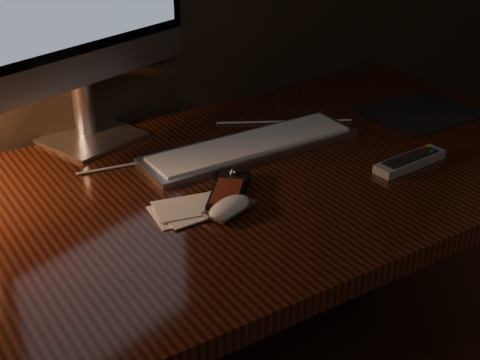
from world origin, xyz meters
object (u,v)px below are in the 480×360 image
desk (198,227)px  mouse (229,209)px  media_remote (229,191)px  keyboard (251,146)px  tv_remote (410,161)px

desk → mouse: 0.23m
mouse → media_remote: bearing=41.4°
desk → keyboard: size_ratio=3.29×
media_remote → tv_remote: (0.38, -0.09, -0.00)m
keyboard → media_remote: media_remote is taller
desk → mouse: bearing=-100.2°
desk → mouse: mouse is taller
tv_remote → desk: bearing=147.1°
desk → keyboard: keyboard is taller
media_remote → tv_remote: size_ratio=0.89×
desk → keyboard: (0.15, 0.03, 0.14)m
desk → media_remote: media_remote is taller
desk → media_remote: bearing=-89.7°
mouse → tv_remote: tv_remote is taller
keyboard → media_remote: (-0.15, -0.15, 0.00)m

